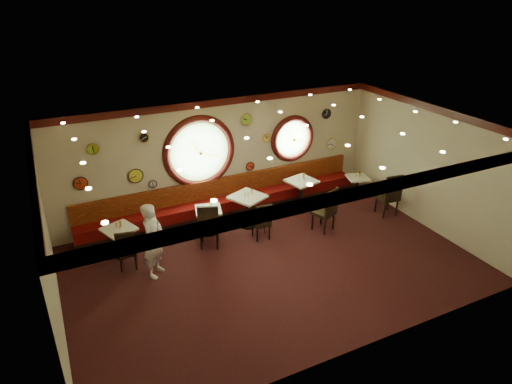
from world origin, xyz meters
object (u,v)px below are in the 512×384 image
at_px(chair_b, 209,223).
at_px(condiment_c_pepper, 248,195).
at_px(chair_c, 262,219).
at_px(chair_d, 327,207).
at_px(condiment_e_salt, 356,176).
at_px(chair_a, 126,248).
at_px(table_e, 357,185).
at_px(condiment_c_salt, 245,195).
at_px(condiment_a_bottle, 120,224).
at_px(condiment_a_pepper, 120,227).
at_px(condiment_b_pepper, 211,206).
at_px(chair_e, 391,193).
at_px(condiment_c_bottle, 252,191).
at_px(condiment_e_pepper, 359,175).
at_px(condiment_d_bottle, 304,175).
at_px(condiment_e_bottle, 360,174).
at_px(table_c, 248,207).
at_px(condiment_d_salt, 299,179).
at_px(condiment_b_bottle, 211,205).
at_px(waiter, 153,240).
at_px(table_a, 120,238).
at_px(table_b, 209,218).
at_px(table_d, 301,190).
at_px(condiment_a_salt, 116,226).
at_px(condiment_b_salt, 206,207).

xyz_separation_m(chair_b, condiment_c_pepper, (1.29, 0.54, 0.25)).
distance_m(chair_c, chair_d, 1.72).
bearing_deg(condiment_e_salt, chair_a, -173.40).
height_order(table_e, condiment_c_salt, condiment_c_salt).
bearing_deg(condiment_a_bottle, condiment_a_pepper, -112.42).
bearing_deg(condiment_b_pepper, chair_e, -14.85).
xyz_separation_m(condiment_c_salt, condiment_c_bottle, (0.22, 0.06, 0.03)).
relative_size(condiment_b_pepper, condiment_e_pepper, 1.04).
relative_size(condiment_d_bottle, condiment_e_bottle, 1.15).
bearing_deg(table_c, chair_c, -88.21).
xyz_separation_m(condiment_c_bottle, condiment_e_salt, (3.44, 0.09, -0.23)).
relative_size(condiment_a_bottle, condiment_e_pepper, 1.46).
height_order(condiment_d_salt, condiment_e_bottle, condiment_d_salt).
distance_m(condiment_c_bottle, condiment_e_salt, 3.44).
xyz_separation_m(table_e, condiment_e_bottle, (0.09, 0.04, 0.32)).
bearing_deg(condiment_a_bottle, chair_e, -10.11).
height_order(table_e, condiment_c_pepper, condiment_c_pepper).
bearing_deg(chair_c, chair_b, 175.39).
height_order(table_c, condiment_b_bottle, table_c).
bearing_deg(table_c, condiment_c_bottle, 22.88).
bearing_deg(waiter, chair_e, -51.09).
xyz_separation_m(table_a, condiment_c_pepper, (3.28, -0.05, 0.46)).
xyz_separation_m(condiment_d_salt, condiment_e_salt, (1.82, -0.23, -0.16)).
xyz_separation_m(table_b, condiment_e_bottle, (4.79, 0.11, 0.29)).
height_order(table_d, condiment_e_bottle, table_d).
xyz_separation_m(table_c, condiment_c_salt, (-0.08, -0.00, 0.37)).
distance_m(chair_e, condiment_d_bottle, 2.41).
distance_m(condiment_c_pepper, condiment_e_bottle, 3.74).
relative_size(table_a, chair_e, 1.13).
bearing_deg(condiment_b_pepper, condiment_c_bottle, 0.13).
bearing_deg(table_e, condiment_b_bottle, -179.53).
bearing_deg(table_e, table_a, -178.97).
bearing_deg(condiment_a_salt, condiment_e_salt, 0.91).
bearing_deg(condiment_e_pepper, chair_e, -88.50).
xyz_separation_m(condiment_a_salt, waiter, (0.58, -1.14, 0.07)).
height_order(chair_a, condiment_b_salt, chair_a).
distance_m(table_a, chair_e, 7.11).
bearing_deg(condiment_a_bottle, condiment_c_bottle, 0.24).
bearing_deg(chair_d, condiment_c_bottle, 120.81).
distance_m(table_e, condiment_a_bottle, 6.87).
bearing_deg(condiment_a_pepper, chair_e, -9.22).
height_order(condiment_a_salt, condiment_a_bottle, condiment_a_bottle).
relative_size(table_b, chair_d, 1.08).
height_order(table_a, condiment_e_bottle, condiment_e_bottle).
height_order(chair_c, chair_d, chair_d).
distance_m(condiment_a_salt, condiment_a_pepper, 0.11).
distance_m(condiment_b_bottle, condiment_c_bottle, 1.13).
relative_size(chair_b, condiment_a_salt, 6.33).
height_order(condiment_c_salt, condiment_a_bottle, condiment_c_salt).
relative_size(table_e, condiment_d_salt, 7.69).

